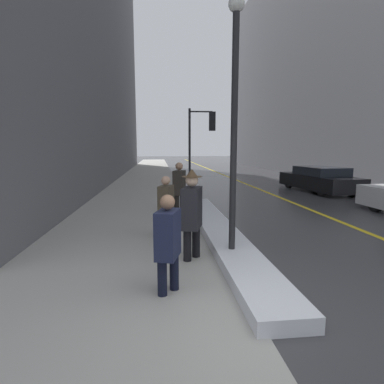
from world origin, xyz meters
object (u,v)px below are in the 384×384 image
at_px(pedestrian_nearside, 168,239).
at_px(pedestrian_with_shoulder_bag, 166,204).
at_px(lamp_post, 234,108).
at_px(pedestrian_in_glasses, 179,185).
at_px(parked_car_black, 319,179).
at_px(pedestrian_in_fedora, 192,211).
at_px(traffic_light_near, 203,132).

distance_m(pedestrian_nearside, pedestrian_with_shoulder_bag, 2.84).
bearing_deg(lamp_post, pedestrian_with_shoulder_bag, 125.84).
bearing_deg(pedestrian_in_glasses, pedestrian_nearside, 12.03).
bearing_deg(parked_car_black, lamp_post, 137.44).
relative_size(pedestrian_with_shoulder_bag, pedestrian_in_glasses, 0.88).
bearing_deg(pedestrian_nearside, pedestrian_in_fedora, 177.21).
bearing_deg(traffic_light_near, pedestrian_in_glasses, -104.27).
height_order(lamp_post, traffic_light_near, lamp_post).
height_order(pedestrian_in_glasses, parked_car_black, pedestrian_in_glasses).
bearing_deg(parked_car_black, traffic_light_near, 76.97).
height_order(pedestrian_nearside, pedestrian_in_fedora, pedestrian_in_fedora).
bearing_deg(pedestrian_with_shoulder_bag, pedestrian_in_glasses, -173.07).
bearing_deg(pedestrian_in_fedora, pedestrian_in_glasses, -162.99).
height_order(pedestrian_nearside, parked_car_black, pedestrian_nearside).
height_order(pedestrian_in_fedora, pedestrian_with_shoulder_bag, pedestrian_in_fedora).
bearing_deg(lamp_post, traffic_light_near, 84.80).
distance_m(lamp_post, pedestrian_in_glasses, 4.66).
height_order(lamp_post, pedestrian_in_fedora, lamp_post).
xyz_separation_m(pedestrian_with_shoulder_bag, parked_car_black, (7.71, 6.89, -0.22)).
xyz_separation_m(traffic_light_near, pedestrian_in_fedora, (-1.60, -9.21, -1.95)).
xyz_separation_m(traffic_light_near, pedestrian_with_shoulder_bag, (-2.03, -7.67, -2.09)).
relative_size(lamp_post, traffic_light_near, 1.16).
xyz_separation_m(pedestrian_nearside, parked_car_black, (7.76, 9.72, -0.22)).
relative_size(lamp_post, pedestrian_with_shoulder_bag, 3.18).
height_order(pedestrian_in_fedora, parked_car_black, pedestrian_in_fedora).
relative_size(traffic_light_near, pedestrian_in_glasses, 2.41).
bearing_deg(pedestrian_with_shoulder_bag, lamp_post, 53.67).
relative_size(pedestrian_nearside, pedestrian_in_fedora, 0.84).
bearing_deg(pedestrian_in_fedora, pedestrian_nearside, -2.79).
bearing_deg(parked_car_black, pedestrian_nearside, 136.25).
bearing_deg(lamp_post, pedestrian_nearside, -136.03).
height_order(pedestrian_with_shoulder_bag, parked_car_black, pedestrian_with_shoulder_bag).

